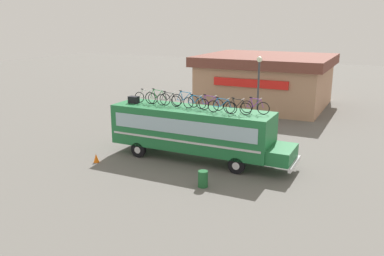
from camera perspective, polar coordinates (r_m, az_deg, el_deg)
The scene contains 16 objects.
ground_plane at distance 24.92m, azimuth -0.11°, elevation -4.27°, with size 120.00×120.00×0.00m, color #605E59.
bus at distance 24.28m, azimuth 0.32°, elevation -0.18°, with size 11.19×2.64×3.12m.
luggage_bag_1 at distance 25.82m, azimuth -8.14°, elevation 3.93°, with size 0.63×0.40×0.43m, color black.
rooftop_bicycle_1 at distance 25.67m, azimuth -6.44°, elevation 4.29°, with size 1.65×0.44×0.90m.
rooftop_bicycle_2 at distance 25.17m, azimuth -4.83°, elevation 4.19°, with size 1.78×0.44×0.98m.
rooftop_bicycle_3 at distance 24.70m, azimuth -3.28°, elevation 3.94°, with size 1.68×0.44×0.90m.
rooftop_bicycle_4 at distance 24.51m, azimuth -0.98°, elevation 3.93°, with size 1.82×0.44×0.96m.
rooftop_bicycle_5 at distance 23.82m, azimuth 0.56°, elevation 3.52°, with size 1.67×0.44×0.87m.
rooftop_bicycle_6 at distance 23.64m, azimuth 2.45°, elevation 3.45°, with size 1.77×0.44×0.90m.
rooftop_bicycle_7 at distance 22.84m, azimuth 4.22°, elevation 3.01°, with size 1.77×0.44×0.90m.
rooftop_bicycle_8 at distance 22.64m, azimuth 6.35°, elevation 2.87°, with size 1.66×0.44×0.93m.
rooftop_bicycle_9 at distance 22.90m, azimuth 8.79°, elevation 2.93°, with size 1.66×0.44×0.94m.
roadside_building at distance 40.39m, azimuth 10.28°, elevation 6.62°, with size 11.99×10.55×4.86m.
trash_bin at distance 20.73m, azimuth 1.53°, elevation -7.12°, with size 0.50×0.50×0.85m, color #1E592D.
traffic_cone at distance 24.84m, azimuth -13.23°, elevation -4.11°, with size 0.34×0.34×0.53m, color orange.
street_lamp at distance 28.37m, azimuth 9.25°, elevation 5.71°, with size 0.39×0.39×5.78m.
Camera 1 is at (10.33, -21.13, 8.24)m, focal length 38.19 mm.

